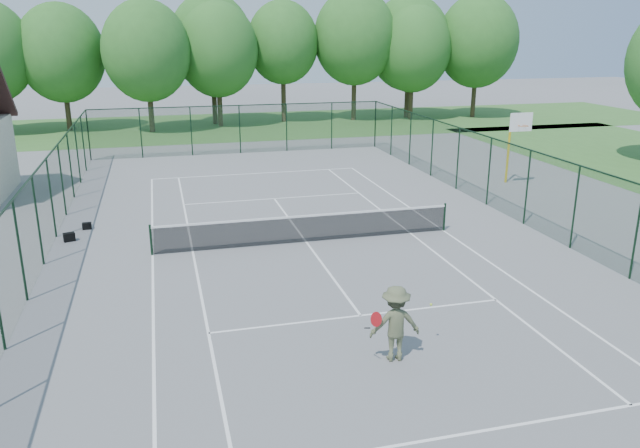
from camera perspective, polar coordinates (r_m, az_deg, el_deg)
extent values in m
plane|color=gray|center=(22.95, -1.26, -1.66)|extent=(140.00, 140.00, 0.00)
cube|color=#427732|center=(51.90, -9.05, 8.83)|extent=(80.00, 16.00, 0.01)
cube|color=white|center=(34.20, -5.90, 4.62)|extent=(10.97, 0.08, 0.01)
cube|color=white|center=(12.87, 11.78, -18.49)|extent=(10.97, 0.08, 0.01)
cube|color=white|center=(28.94, -4.20, 2.33)|extent=(8.23, 0.08, 0.01)
cube|color=white|center=(17.24, 3.73, -8.35)|extent=(8.23, 0.08, 0.01)
cube|color=white|center=(24.72, 11.20, -0.58)|extent=(0.08, 23.77, 0.01)
cube|color=white|center=(22.40, -15.05, -2.75)|extent=(0.08, 23.77, 0.01)
cube|color=white|center=(24.17, 8.27, -0.84)|extent=(0.08, 23.77, 0.01)
cube|color=white|center=(22.41, -11.56, -2.48)|extent=(0.08, 23.77, 0.01)
cube|color=white|center=(22.94, -1.26, -1.65)|extent=(0.08, 12.80, 0.01)
cylinder|color=black|center=(22.23, -15.20, -1.43)|extent=(0.08, 0.08, 1.10)
cylinder|color=black|center=(24.57, 11.31, 0.63)|extent=(0.08, 0.08, 1.10)
cube|color=black|center=(22.79, -1.27, -0.47)|extent=(11.00, 0.02, 0.96)
cube|color=white|center=(22.64, -1.28, 0.73)|extent=(11.00, 0.05, 0.07)
cube|color=#1B3B22|center=(39.89, -7.35, 8.57)|extent=(18.00, 0.02, 3.00)
cube|color=#1B3B22|center=(26.02, 18.41, 3.17)|extent=(0.02, 36.00, 3.00)
cube|color=#1B3B22|center=(22.31, -24.39, 0.24)|extent=(0.02, 36.00, 3.00)
cube|color=black|center=(39.69, -7.43, 10.71)|extent=(18.00, 0.05, 0.05)
cube|color=black|center=(25.72, 18.72, 6.41)|extent=(0.05, 36.00, 0.05)
cube|color=black|center=(21.96, -24.87, 3.98)|extent=(0.05, 36.00, 0.05)
cylinder|color=#423320|center=(51.64, -9.16, 11.13)|extent=(0.40, 0.40, 4.20)
ellipsoid|color=#36792C|center=(51.39, -9.38, 15.45)|extent=(6.40, 6.40, 7.40)
cylinder|color=#423320|center=(55.71, 8.32, 11.60)|extent=(0.40, 0.40, 4.20)
ellipsoid|color=#36792C|center=(55.47, 8.50, 15.61)|extent=(6.40, 6.40, 7.40)
cylinder|color=gold|center=(33.07, 16.86, 6.63)|extent=(0.12, 0.12, 3.50)
cube|color=gold|center=(32.46, 17.51, 9.25)|extent=(0.08, 0.90, 0.08)
cube|color=white|center=(32.10, 17.91, 8.86)|extent=(1.20, 0.05, 0.90)
torus|color=#D95A17|center=(31.93, 18.10, 8.52)|extent=(0.48, 0.48, 0.02)
cube|color=black|center=(24.79, -21.95, -1.11)|extent=(0.45, 0.34, 0.32)
cube|color=black|center=(26.03, -20.54, -0.17)|extent=(0.34, 0.22, 0.26)
imported|color=#545B3E|center=(14.80, 6.90, -9.01)|extent=(1.25, 0.80, 1.85)
sphere|color=#B3D53A|center=(15.45, 10.12, -7.26)|extent=(0.07, 0.07, 0.07)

